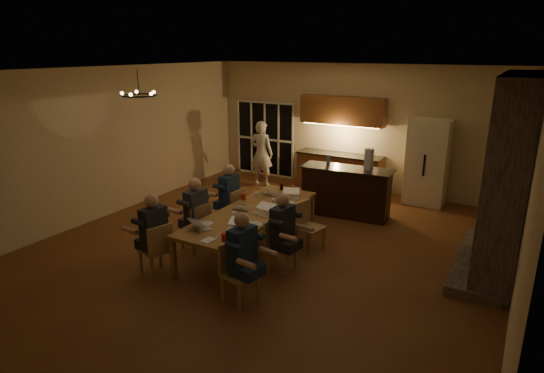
% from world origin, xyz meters
% --- Properties ---
extents(floor, '(9.00, 9.00, 0.00)m').
position_xyz_m(floor, '(0.00, 0.00, 0.00)').
color(floor, brown).
rests_on(floor, ground).
extents(back_wall, '(8.00, 0.04, 3.20)m').
position_xyz_m(back_wall, '(0.00, 4.52, 1.60)').
color(back_wall, tan).
rests_on(back_wall, ground).
extents(left_wall, '(0.04, 9.00, 3.20)m').
position_xyz_m(left_wall, '(-4.02, 0.00, 1.60)').
color(left_wall, tan).
rests_on(left_wall, ground).
extents(right_wall, '(0.04, 9.00, 3.20)m').
position_xyz_m(right_wall, '(4.02, 0.00, 1.60)').
color(right_wall, tan).
rests_on(right_wall, ground).
extents(ceiling, '(8.00, 9.00, 0.04)m').
position_xyz_m(ceiling, '(0.00, 0.00, 3.22)').
color(ceiling, white).
rests_on(ceiling, back_wall).
extents(french_doors, '(1.86, 0.08, 2.10)m').
position_xyz_m(french_doors, '(-2.70, 4.47, 1.05)').
color(french_doors, black).
rests_on(french_doors, ground).
extents(fireplace, '(0.58, 2.50, 3.20)m').
position_xyz_m(fireplace, '(3.70, 1.20, 1.60)').
color(fireplace, '#726359').
rests_on(fireplace, ground).
extents(kitchenette, '(2.24, 0.68, 2.40)m').
position_xyz_m(kitchenette, '(-0.30, 4.20, 1.20)').
color(kitchenette, brown).
rests_on(kitchenette, ground).
extents(refrigerator, '(0.90, 0.68, 2.00)m').
position_xyz_m(refrigerator, '(1.90, 4.15, 1.00)').
color(refrigerator, '#F0E8C9').
rests_on(refrigerator, ground).
extents(dining_table, '(1.10, 3.20, 0.75)m').
position_xyz_m(dining_table, '(-0.25, -0.16, 0.38)').
color(dining_table, '#A77A43').
rests_on(dining_table, ground).
extents(bar_island, '(2.01, 0.85, 1.08)m').
position_xyz_m(bar_island, '(0.57, 2.43, 0.54)').
color(bar_island, black).
rests_on(bar_island, ground).
extents(chair_left_near, '(0.55, 0.55, 0.89)m').
position_xyz_m(chair_left_near, '(-1.11, -1.71, 0.45)').
color(chair_left_near, tan).
rests_on(chair_left_near, ground).
extents(chair_left_mid, '(0.54, 0.54, 0.89)m').
position_xyz_m(chair_left_mid, '(-1.16, -0.62, 0.45)').
color(chair_left_mid, tan).
rests_on(chair_left_mid, ground).
extents(chair_left_far, '(0.48, 0.48, 0.89)m').
position_xyz_m(chair_left_far, '(-1.10, 0.43, 0.45)').
color(chair_left_far, tan).
rests_on(chair_left_far, ground).
extents(chair_right_near, '(0.54, 0.54, 0.89)m').
position_xyz_m(chair_right_near, '(0.57, -1.74, 0.45)').
color(chair_right_near, tan).
rests_on(chair_right_near, ground).
extents(chair_right_mid, '(0.47, 0.47, 0.89)m').
position_xyz_m(chair_right_mid, '(0.62, -0.60, 0.45)').
color(chair_right_mid, tan).
rests_on(chair_right_mid, ground).
extents(chair_right_far, '(0.53, 0.53, 0.89)m').
position_xyz_m(chair_right_far, '(0.67, 0.39, 0.45)').
color(chair_right_far, tan).
rests_on(chair_right_far, ground).
extents(person_left_near, '(0.65, 0.65, 1.38)m').
position_xyz_m(person_left_near, '(-1.09, -1.72, 0.69)').
color(person_left_near, '#25272F').
rests_on(person_left_near, ground).
extents(person_right_near, '(0.68, 0.68, 1.38)m').
position_xyz_m(person_right_near, '(0.60, -1.71, 0.69)').
color(person_right_near, navy).
rests_on(person_right_near, ground).
extents(person_left_mid, '(0.64, 0.64, 1.38)m').
position_xyz_m(person_left_mid, '(-1.09, -0.66, 0.69)').
color(person_left_mid, '#363A40').
rests_on(person_left_mid, ground).
extents(person_right_mid, '(0.66, 0.66, 1.38)m').
position_xyz_m(person_right_mid, '(0.66, -0.65, 0.69)').
color(person_right_mid, '#25272F').
rests_on(person_right_mid, ground).
extents(person_left_far, '(0.61, 0.61, 1.38)m').
position_xyz_m(person_left_far, '(-1.15, 0.45, 0.69)').
color(person_left_far, navy).
rests_on(person_left_far, ground).
extents(standing_person, '(0.68, 0.48, 1.75)m').
position_xyz_m(standing_person, '(-2.24, 3.49, 0.87)').
color(standing_person, silver).
rests_on(standing_person, ground).
extents(chandelier, '(0.61, 0.61, 0.03)m').
position_xyz_m(chandelier, '(-2.22, -0.70, 2.75)').
color(chandelier, black).
rests_on(chandelier, ceiling).
extents(laptop_a, '(0.42, 0.41, 0.23)m').
position_xyz_m(laptop_a, '(-0.50, -1.22, 0.86)').
color(laptop_a, silver).
rests_on(laptop_a, dining_table).
extents(laptop_b, '(0.37, 0.34, 0.23)m').
position_xyz_m(laptop_b, '(0.03, -1.03, 0.86)').
color(laptop_b, silver).
rests_on(laptop_b, dining_table).
extents(laptop_c, '(0.37, 0.34, 0.23)m').
position_xyz_m(laptop_c, '(-0.46, -0.11, 0.86)').
color(laptop_c, silver).
rests_on(laptop_c, dining_table).
extents(laptop_d, '(0.35, 0.32, 0.23)m').
position_xyz_m(laptop_d, '(0.01, -0.19, 0.86)').
color(laptop_d, silver).
rests_on(laptop_d, dining_table).
extents(laptop_e, '(0.40, 0.37, 0.23)m').
position_xyz_m(laptop_e, '(-0.43, 0.91, 0.86)').
color(laptop_e, silver).
rests_on(laptop_e, dining_table).
extents(laptop_f, '(0.41, 0.39, 0.23)m').
position_xyz_m(laptop_f, '(0.03, 0.85, 0.86)').
color(laptop_f, silver).
rests_on(laptop_f, dining_table).
extents(mug_front, '(0.09, 0.09, 0.10)m').
position_xyz_m(mug_front, '(-0.35, -0.55, 0.80)').
color(mug_front, white).
rests_on(mug_front, dining_table).
extents(mug_mid, '(0.07, 0.07, 0.10)m').
position_xyz_m(mug_mid, '(-0.11, 0.41, 0.80)').
color(mug_mid, white).
rests_on(mug_mid, dining_table).
extents(mug_back, '(0.09, 0.09, 0.10)m').
position_xyz_m(mug_back, '(-0.60, 0.60, 0.80)').
color(mug_back, white).
rests_on(mug_back, dining_table).
extents(redcup_near, '(0.09, 0.09, 0.12)m').
position_xyz_m(redcup_near, '(0.10, -1.45, 0.81)').
color(redcup_near, '#AF1D0B').
rests_on(redcup_near, dining_table).
extents(redcup_mid, '(0.08, 0.08, 0.12)m').
position_xyz_m(redcup_mid, '(-0.72, 0.32, 0.81)').
color(redcup_mid, '#AF1D0B').
rests_on(redcup_mid, dining_table).
extents(redcup_far, '(0.09, 0.09, 0.12)m').
position_xyz_m(redcup_far, '(-0.15, 1.27, 0.81)').
color(redcup_far, '#AF1D0B').
rests_on(redcup_far, dining_table).
extents(can_silver, '(0.06, 0.06, 0.12)m').
position_xyz_m(can_silver, '(-0.14, -0.82, 0.81)').
color(can_silver, '#B2B2B7').
rests_on(can_silver, dining_table).
extents(can_cola, '(0.07, 0.07, 0.12)m').
position_xyz_m(can_cola, '(-0.40, 1.25, 0.81)').
color(can_cola, '#3F0F0C').
rests_on(can_cola, dining_table).
extents(can_right, '(0.06, 0.06, 0.12)m').
position_xyz_m(can_right, '(0.19, 0.14, 0.81)').
color(can_right, '#B2B2B7').
rests_on(can_right, dining_table).
extents(plate_near, '(0.27, 0.27, 0.02)m').
position_xyz_m(plate_near, '(0.14, -0.68, 0.76)').
color(plate_near, white).
rests_on(plate_near, dining_table).
extents(plate_left, '(0.25, 0.25, 0.02)m').
position_xyz_m(plate_left, '(-0.57, -1.06, 0.76)').
color(plate_left, white).
rests_on(plate_left, dining_table).
extents(plate_far, '(0.22, 0.22, 0.02)m').
position_xyz_m(plate_far, '(0.12, 0.59, 0.76)').
color(plate_far, white).
rests_on(plate_far, dining_table).
extents(notepad, '(0.18, 0.24, 0.01)m').
position_xyz_m(notepad, '(-0.12, -1.58, 0.76)').
color(notepad, white).
rests_on(notepad, dining_table).
extents(bar_bottle, '(0.09, 0.09, 0.24)m').
position_xyz_m(bar_bottle, '(0.12, 2.44, 1.20)').
color(bar_bottle, '#99999E').
rests_on(bar_bottle, bar_island).
extents(bar_blender, '(0.17, 0.17, 0.46)m').
position_xyz_m(bar_blender, '(1.02, 2.49, 1.31)').
color(bar_blender, silver).
rests_on(bar_blender, bar_island).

